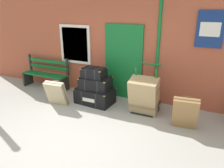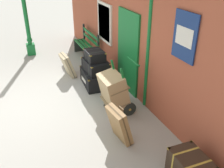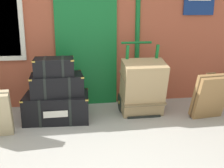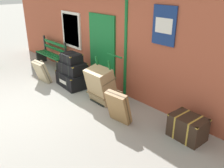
{
  "view_description": "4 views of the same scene",
  "coord_description": "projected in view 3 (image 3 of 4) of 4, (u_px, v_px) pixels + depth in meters",
  "views": [
    {
      "loc": [
        2.35,
        -3.17,
        2.58
      ],
      "look_at": [
        0.16,
        1.62,
        0.67
      ],
      "focal_mm": 35.18,
      "sensor_mm": 36.0,
      "label": 1
    },
    {
      "loc": [
        5.62,
        -0.34,
        3.32
      ],
      "look_at": [
        0.74,
        1.74,
        0.56
      ],
      "focal_mm": 40.78,
      "sensor_mm": 36.0,
      "label": 2
    },
    {
      "loc": [
        -0.23,
        -2.55,
        1.69
      ],
      "look_at": [
        0.49,
        1.68,
        0.56
      ],
      "focal_mm": 44.17,
      "sensor_mm": 36.0,
      "label": 3
    },
    {
      "loc": [
        5.48,
        -1.88,
        2.92
      ],
      "look_at": [
        1.27,
        1.82,
        0.55
      ],
      "focal_mm": 39.14,
      "sensor_mm": 36.0,
      "label": 4
    }
  ],
  "objects": [
    {
      "name": "large_brown_trunk",
      "position": [
        143.0,
        88.0,
        4.54
      ],
      "size": [
        0.7,
        0.62,
        0.95
      ],
      "color": "tan",
      "rests_on": "ground"
    },
    {
      "name": "steamer_trunk_base",
      "position": [
        57.0,
        107.0,
        4.42
      ],
      "size": [
        1.06,
        0.72,
        0.43
      ],
      "color": "black",
      "rests_on": "ground"
    },
    {
      "name": "steamer_trunk_top",
      "position": [
        54.0,
        66.0,
        4.26
      ],
      "size": [
        0.61,
        0.45,
        0.27
      ],
      "color": "black",
      "rests_on": "steamer_trunk_middle"
    },
    {
      "name": "porters_trolley",
      "position": [
        139.0,
        96.0,
        4.77
      ],
      "size": [
        0.71,
        0.64,
        1.19
      ],
      "color": "black",
      "rests_on": "ground"
    },
    {
      "name": "suitcase_olive",
      "position": [
        210.0,
        96.0,
        4.42
      ],
      "size": [
        0.57,
        0.42,
        0.76
      ],
      "color": "olive",
      "rests_on": "ground"
    },
    {
      "name": "steamer_trunk_middle",
      "position": [
        57.0,
        84.0,
        4.34
      ],
      "size": [
        0.83,
        0.58,
        0.33
      ],
      "color": "black",
      "rests_on": "steamer_trunk_base"
    },
    {
      "name": "brick_facade",
      "position": [
        76.0,
        17.0,
        4.97
      ],
      "size": [
        10.4,
        0.35,
        3.2
      ],
      "color": "#AD5138",
      "rests_on": "ground"
    }
  ]
}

